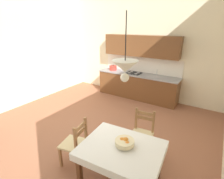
{
  "coord_description": "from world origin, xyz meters",
  "views": [
    {
      "loc": [
        2.48,
        -2.78,
        2.51
      ],
      "look_at": [
        0.46,
        0.36,
        1.11
      ],
      "focal_mm": 27.57,
      "sensor_mm": 36.0,
      "label": 1
    }
  ],
  "objects_px": {
    "kitchen_cabinetry": "(138,75)",
    "fruit_bowl": "(125,142)",
    "dining_chair_tv_side": "(75,144)",
    "dining_table": "(121,154)",
    "dining_chair_kitchen_side": "(142,134)",
    "pendant_lamp": "(125,67)"
  },
  "relations": [
    {
      "from": "dining_chair_kitchen_side",
      "to": "dining_table",
      "type": "bearing_deg",
      "value": -87.9
    },
    {
      "from": "dining_chair_tv_side",
      "to": "dining_chair_kitchen_side",
      "type": "xyz_separation_m",
      "value": [
        0.92,
        0.96,
        0.0
      ]
    },
    {
      "from": "kitchen_cabinetry",
      "to": "dining_chair_tv_side",
      "type": "distance_m",
      "value": 3.67
    },
    {
      "from": "pendant_lamp",
      "to": "dining_chair_tv_side",
      "type": "bearing_deg",
      "value": 176.3
    },
    {
      "from": "dining_chair_kitchen_side",
      "to": "pendant_lamp",
      "type": "xyz_separation_m",
      "value": [
        0.12,
        -1.03,
        1.6
      ]
    },
    {
      "from": "kitchen_cabinetry",
      "to": "fruit_bowl",
      "type": "distance_m",
      "value": 3.78
    },
    {
      "from": "kitchen_cabinetry",
      "to": "dining_chair_kitchen_side",
      "type": "relative_size",
      "value": 3.14
    },
    {
      "from": "fruit_bowl",
      "to": "pendant_lamp",
      "type": "bearing_deg",
      "value": -69.24
    },
    {
      "from": "dining_chair_tv_side",
      "to": "pendant_lamp",
      "type": "xyz_separation_m",
      "value": [
        1.05,
        -0.07,
        1.6
      ]
    },
    {
      "from": "dining_table",
      "to": "dining_chair_tv_side",
      "type": "height_order",
      "value": "dining_chair_tv_side"
    },
    {
      "from": "dining_chair_tv_side",
      "to": "dining_table",
      "type": "bearing_deg",
      "value": 3.26
    },
    {
      "from": "kitchen_cabinetry",
      "to": "fruit_bowl",
      "type": "bearing_deg",
      "value": -68.12
    },
    {
      "from": "dining_table",
      "to": "fruit_bowl",
      "type": "distance_m",
      "value": 0.2
    },
    {
      "from": "dining_table",
      "to": "dining_chair_tv_side",
      "type": "relative_size",
      "value": 1.43
    },
    {
      "from": "dining_chair_tv_side",
      "to": "dining_chair_kitchen_side",
      "type": "bearing_deg",
      "value": 46.12
    },
    {
      "from": "dining_chair_tv_side",
      "to": "fruit_bowl",
      "type": "xyz_separation_m",
      "value": [
        0.98,
        0.11,
        0.37
      ]
    },
    {
      "from": "fruit_bowl",
      "to": "pendant_lamp",
      "type": "height_order",
      "value": "pendant_lamp"
    },
    {
      "from": "dining_table",
      "to": "kitchen_cabinetry",
      "type": "bearing_deg",
      "value": 111.27
    },
    {
      "from": "kitchen_cabinetry",
      "to": "fruit_bowl",
      "type": "height_order",
      "value": "kitchen_cabinetry"
    },
    {
      "from": "pendant_lamp",
      "to": "kitchen_cabinetry",
      "type": "bearing_deg",
      "value": 111.82
    },
    {
      "from": "kitchen_cabinetry",
      "to": "pendant_lamp",
      "type": "bearing_deg",
      "value": -68.18
    },
    {
      "from": "fruit_bowl",
      "to": "kitchen_cabinetry",
      "type": "bearing_deg",
      "value": 111.88
    }
  ]
}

